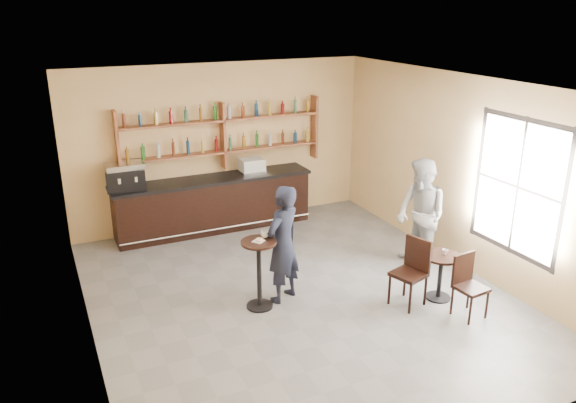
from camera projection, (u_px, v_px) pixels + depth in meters
name	position (u px, v px, depth m)	size (l,w,h in m)	color
floor	(298.00, 296.00, 8.63)	(7.00, 7.00, 0.00)	slate
ceiling	(300.00, 85.00, 7.56)	(7.00, 7.00, 0.00)	white
wall_back	(221.00, 145.00, 11.09)	(7.00, 7.00, 0.00)	#E1BA7F
wall_front	(467.00, 311.00, 5.10)	(7.00, 7.00, 0.00)	#E1BA7F
wall_left	(80.00, 231.00, 6.90)	(7.00, 7.00, 0.00)	#E1BA7F
wall_right	(461.00, 172.00, 9.29)	(7.00, 7.00, 0.00)	#E1BA7F
window_pane	(518.00, 187.00, 8.23)	(2.00, 2.00, 0.00)	white
window_frame	(518.00, 187.00, 8.22)	(0.04, 1.70, 2.10)	black
shelf_unit	(223.00, 136.00, 10.91)	(4.00, 0.26, 1.40)	brown
liquor_bottles	(223.00, 127.00, 10.85)	(3.68, 0.10, 1.00)	#8C5919
bar_counter	(214.00, 204.00, 11.02)	(3.91, 0.76, 1.06)	black
espresso_machine	(126.00, 176.00, 10.12)	(0.68, 0.44, 0.49)	black
pastry_case	(252.00, 166.00, 11.12)	(0.48, 0.39, 0.29)	silver
pedestal_table	(259.00, 275.00, 8.14)	(0.51, 0.51, 1.06)	black
napkin	(259.00, 241.00, 7.96)	(0.15, 0.15, 0.00)	white
donut	(259.00, 240.00, 7.95)	(0.12, 0.12, 0.04)	#D1824C
cup_pedestal	(265.00, 234.00, 8.09)	(0.13, 0.13, 0.10)	white
man_main	(283.00, 244.00, 8.24)	(0.66, 0.43, 1.80)	black
cafe_table	(440.00, 277.00, 8.44)	(0.57, 0.57, 0.72)	black
cup_cafe	(445.00, 252.00, 8.33)	(0.09, 0.09, 0.08)	white
chair_west	(409.00, 274.00, 8.21)	(0.44, 0.44, 1.02)	black
chair_south	(471.00, 287.00, 7.91)	(0.40, 0.40, 0.92)	black
patron_second	(421.00, 215.00, 9.27)	(0.92, 0.71, 1.88)	#9FA0A4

